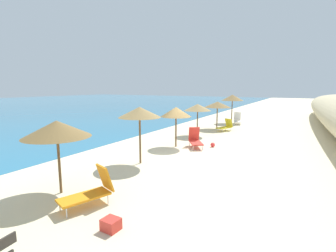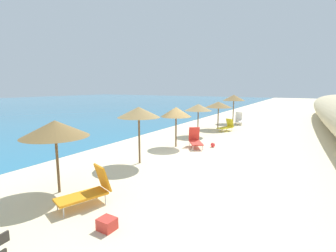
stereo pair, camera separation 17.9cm
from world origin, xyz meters
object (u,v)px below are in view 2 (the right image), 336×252
object	(u,v)px
beach_umbrella_2	(139,112)
beach_umbrella_6	(234,98)
lounge_chair_1	(89,190)
lounge_chair_4	(195,140)
beach_umbrella_4	(198,107)
lounge_chair_3	(226,126)
cooler_box	(107,224)
beach_umbrella_5	(218,105)
lounge_chair_2	(239,120)
beach_umbrella_1	(55,129)
beach_umbrella_3	(176,112)
beach_ball	(213,145)

from	to	relation	value
beach_umbrella_2	beach_umbrella_6	world-z (taller)	beach_umbrella_6
beach_umbrella_2	lounge_chair_1	size ratio (longest dim) A/B	1.56
beach_umbrella_2	lounge_chair_4	xyz separation A→B (m)	(4.36, -1.05, -2.03)
lounge_chair_1	beach_umbrella_4	bearing A→B (deg)	-63.46
beach_umbrella_6	lounge_chair_4	size ratio (longest dim) A/B	1.83
lounge_chair_3	cooler_box	size ratio (longest dim) A/B	3.77
cooler_box	beach_umbrella_2	bearing A→B (deg)	27.97
beach_umbrella_4	beach_umbrella_6	xyz separation A→B (m)	(7.94, -0.53, 0.45)
beach_umbrella_5	lounge_chair_4	bearing A→B (deg)	-172.01
lounge_chair_2	cooler_box	world-z (taller)	lounge_chair_2
beach_umbrella_1	beach_umbrella_5	xyz separation A→B (m)	(15.90, -0.44, -0.13)
beach_umbrella_5	cooler_box	distance (m)	17.14
beach_umbrella_3	lounge_chair_2	world-z (taller)	beach_umbrella_3
beach_umbrella_3	beach_umbrella_6	bearing A→B (deg)	-1.26
lounge_chair_4	lounge_chair_1	bearing A→B (deg)	56.96
cooler_box	beach_umbrella_1	bearing A→B (deg)	73.95
beach_umbrella_1	lounge_chair_4	world-z (taller)	beach_umbrella_1
beach_umbrella_1	beach_umbrella_3	xyz separation A→B (m)	(8.13, -0.35, -0.11)
beach_umbrella_6	lounge_chair_2	size ratio (longest dim) A/B	1.62
beach_umbrella_6	lounge_chair_1	size ratio (longest dim) A/B	1.64
beach_umbrella_6	cooler_box	distance (m)	21.36
beach_umbrella_6	lounge_chair_1	xyz separation A→B (m)	(-20.30, -1.04, -2.12)
beach_umbrella_1	lounge_chair_2	size ratio (longest dim) A/B	1.44
beach_umbrella_2	beach_ball	size ratio (longest dim) A/B	9.82
cooler_box	lounge_chair_4	bearing A→B (deg)	9.99
beach_umbrella_3	beach_ball	distance (m)	3.07
beach_umbrella_1	beach_umbrella_5	world-z (taller)	beach_umbrella_1
beach_umbrella_1	lounge_chair_3	distance (m)	15.41
lounge_chair_3	beach_umbrella_5	bearing A→B (deg)	-14.03
beach_umbrella_4	lounge_chair_3	bearing A→B (deg)	-23.98
beach_umbrella_2	beach_umbrella_3	size ratio (longest dim) A/B	1.12
beach_umbrella_2	beach_umbrella_6	distance (m)	15.94
lounge_chair_2	cooler_box	distance (m)	20.78
lounge_chair_2	cooler_box	bearing A→B (deg)	80.33
beach_umbrella_2	beach_ball	xyz separation A→B (m)	(4.92, -2.00, -2.37)
beach_umbrella_2	beach_umbrella_4	bearing A→B (deg)	2.38
beach_umbrella_1	lounge_chair_1	xyz separation A→B (m)	(-0.14, -1.65, -1.81)
lounge_chair_2	cooler_box	xyz separation A→B (m)	(-20.70, -1.84, -0.27)
lounge_chair_2	beach_umbrella_6	bearing A→B (deg)	-42.69
beach_umbrella_2	beach_ball	distance (m)	5.81
beach_umbrella_5	lounge_chair_2	xyz separation A→B (m)	(3.90, -0.85, -1.74)
beach_umbrella_4	lounge_chair_4	distance (m)	4.23
beach_umbrella_6	lounge_chair_4	xyz separation A→B (m)	(-11.57, -0.86, -2.13)
beach_umbrella_1	beach_umbrella_2	size ratio (longest dim) A/B	0.93
lounge_chair_2	lounge_chair_3	bearing A→B (deg)	76.82
beach_umbrella_1	beach_ball	distance (m)	9.70
beach_umbrella_5	beach_umbrella_6	distance (m)	4.29
beach_umbrella_3	beach_umbrella_5	bearing A→B (deg)	-0.69
beach_umbrella_2	lounge_chair_3	distance (m)	11.25
lounge_chair_2	beach_ball	xyz separation A→B (m)	(-10.66, -1.12, -0.28)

